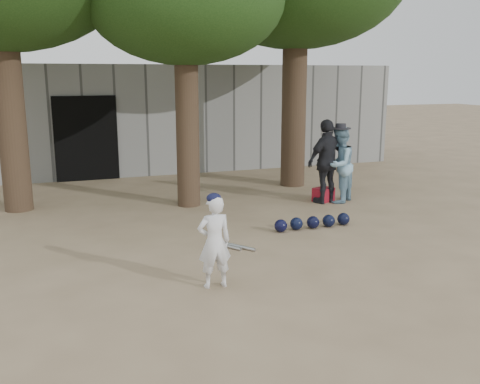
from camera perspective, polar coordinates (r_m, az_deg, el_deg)
name	(u,v)px	position (r m, az deg, el deg)	size (l,w,h in m)	color
ground	(224,277)	(7.46, -1.74, -9.05)	(70.00, 70.00, 0.00)	#937C5E
boy_player	(214,242)	(6.94, -2.75, -5.36)	(0.45, 0.29, 1.23)	white
spectator_blue	(339,165)	(11.74, 10.53, 2.85)	(0.80, 0.62, 1.64)	#7CA8C0
spectator_dark	(327,162)	(11.63, 9.25, 3.23)	(1.06, 0.44, 1.81)	black
red_bag	(323,195)	(11.89, 8.89, -0.27)	(0.42, 0.32, 0.30)	maroon
back_building	(119,115)	(17.12, -12.75, 8.00)	(16.00, 5.24, 3.00)	gray
helmet_row	(313,222)	(9.77, 7.77, -3.22)	(1.51, 0.26, 0.23)	black
bat_pile	(230,245)	(8.68, -1.08, -5.72)	(0.63, 0.75, 0.06)	#B3B5BB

